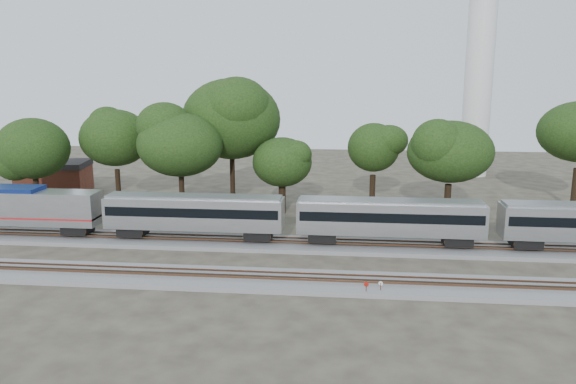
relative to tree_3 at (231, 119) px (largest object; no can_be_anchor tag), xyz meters
name	(u,v)px	position (x,y,z in m)	size (l,w,h in m)	color
ground	(294,267)	(10.09, -23.26, -11.02)	(160.00, 160.00, 0.00)	#383328
track_far	(300,245)	(10.09, -17.26, -10.81)	(160.00, 5.00, 0.73)	slate
track_near	(289,281)	(10.09, -27.26, -10.81)	(160.00, 5.00, 0.73)	slate
switch_stand_red	(366,287)	(16.14, -29.29, -10.29)	(0.36, 0.07, 1.14)	#512D19
switch_stand_white	(381,286)	(17.24, -28.94, -10.31)	(0.35, 0.14, 1.12)	#512D19
switch_lever	(384,293)	(17.50, -28.93, -10.87)	(0.50, 0.30, 0.30)	#512D19
brick_building	(54,177)	(-26.82, 5.03, -8.77)	(10.19, 7.91, 4.46)	brown
tree_0	(33,149)	(-22.95, -6.36, -3.21)	(7.96, 7.96, 11.22)	black
tree_1	(115,138)	(-14.49, -1.94, -2.32)	(8.86, 8.86, 12.49)	black
tree_2	(180,145)	(-5.09, -5.44, -2.67)	(8.50, 8.50, 11.99)	black
tree_3	(231,119)	(0.00, 0.00, 0.00)	(11.21, 11.21, 15.80)	black
tree_4	(282,162)	(6.83, -3.63, -4.82)	(6.33, 6.33, 8.92)	black
tree_5	(374,148)	(17.85, 0.77, -3.46)	(7.71, 7.71, 10.86)	black
tree_6	(450,152)	(26.04, -5.79, -3.01)	(8.16, 8.16, 11.50)	black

